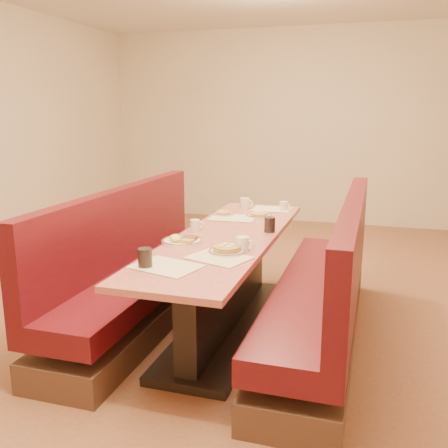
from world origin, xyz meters
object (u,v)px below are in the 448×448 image
(booth_right, at_px, (325,295))
(soda_tumbler_near, at_px, (145,258))
(pancake_plate, at_px, (227,250))
(soda_tumbler_mid, at_px, (270,225))
(eggs_plate, at_px, (182,240))
(coffee_mug_d, at_px, (245,203))
(diner_table, at_px, (227,283))
(coffee_mug_a, at_px, (243,244))
(booth_left, at_px, (139,276))
(coffee_mug_c, at_px, (284,206))
(coffee_mug_b, at_px, (196,225))

(booth_right, relative_size, soda_tumbler_near, 21.65)
(pancake_plate, distance_m, soda_tumbler_mid, 0.65)
(eggs_plate, distance_m, coffee_mug_d, 1.33)
(diner_table, distance_m, coffee_mug_a, 0.61)
(booth_left, xyz_separation_m, soda_tumbler_near, (0.50, -0.88, 0.45))
(soda_tumbler_near, xyz_separation_m, soda_tumbler_mid, (0.52, 1.06, -0.00))
(diner_table, bearing_deg, coffee_mug_a, -59.23)
(booth_left, relative_size, pancake_plate, 10.36)
(coffee_mug_d, distance_m, soda_tumbler_near, 1.90)
(diner_table, xyz_separation_m, coffee_mug_c, (0.23, 1.03, 0.42))
(booth_right, relative_size, eggs_plate, 8.63)
(eggs_plate, xyz_separation_m, coffee_mug_b, (-0.04, 0.39, 0.02))
(booth_right, xyz_separation_m, pancake_plate, (-0.60, -0.45, 0.41))
(coffee_mug_b, distance_m, soda_tumbler_near, 0.96)
(diner_table, distance_m, booth_left, 0.73)
(coffee_mug_d, bearing_deg, diner_table, -74.66)
(pancake_plate, bearing_deg, coffee_mug_b, 127.71)
(coffee_mug_c, distance_m, soda_tumbler_mid, 0.85)
(pancake_plate, distance_m, eggs_plate, 0.40)
(soda_tumbler_near, bearing_deg, booth_right, 42.19)
(booth_right, distance_m, pancake_plate, 0.85)
(diner_table, height_order, coffee_mug_b, coffee_mug_b)
(coffee_mug_d, height_order, soda_tumbler_near, soda_tumbler_near)
(eggs_plate, relative_size, coffee_mug_d, 2.29)
(eggs_plate, relative_size, coffee_mug_a, 2.36)
(eggs_plate, xyz_separation_m, coffee_mug_c, (0.47, 1.33, 0.02))
(booth_left, bearing_deg, soda_tumbler_near, -60.56)
(coffee_mug_c, bearing_deg, coffee_mug_b, -98.25)
(pancake_plate, height_order, eggs_plate, eggs_plate)
(booth_right, distance_m, coffee_mug_a, 0.77)
(diner_table, height_order, eggs_plate, eggs_plate)
(booth_left, distance_m, coffee_mug_d, 1.26)
(coffee_mug_b, bearing_deg, eggs_plate, -97.37)
(coffee_mug_d, bearing_deg, booth_right, -41.79)
(coffee_mug_a, relative_size, coffee_mug_b, 1.17)
(booth_left, height_order, soda_tumbler_near, booth_left)
(coffee_mug_a, xyz_separation_m, coffee_mug_b, (-0.50, 0.45, -0.01))
(soda_tumbler_near, bearing_deg, soda_tumbler_mid, 64.01)
(coffee_mug_d, bearing_deg, coffee_mug_b, -90.77)
(eggs_plate, distance_m, soda_tumbler_mid, 0.71)
(booth_left, bearing_deg, coffee_mug_c, 46.73)
(coffee_mug_a, bearing_deg, coffee_mug_b, 143.20)
(eggs_plate, height_order, coffee_mug_d, coffee_mug_d)
(eggs_plate, xyz_separation_m, soda_tumbler_mid, (0.52, 0.49, 0.04))
(coffee_mug_d, bearing_deg, coffee_mug_a, -67.79)
(booth_left, bearing_deg, diner_table, 0.00)
(pancake_plate, bearing_deg, booth_left, 152.48)
(pancake_plate, relative_size, coffee_mug_d, 1.91)
(coffee_mug_d, xyz_separation_m, soda_tumbler_near, (-0.11, -1.90, 0.01))
(booth_right, bearing_deg, eggs_plate, -162.52)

